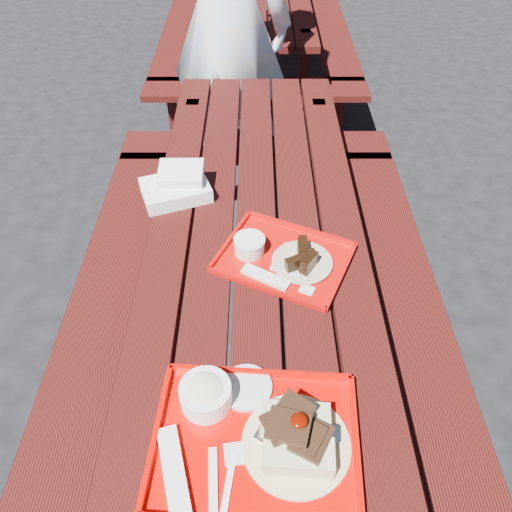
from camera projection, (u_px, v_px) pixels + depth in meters
name	position (u px, v px, depth m)	size (l,w,h in m)	color
ground	(256.00, 363.00, 2.21)	(60.00, 60.00, 0.00)	black
picnic_table_near	(256.00, 278.00, 1.81)	(1.41, 2.40, 0.75)	#44100D
picnic_table_far	(256.00, 8.00, 3.80)	(1.41, 2.40, 0.75)	#44100D
near_tray	(256.00, 428.00, 1.17)	(0.50, 0.41, 0.15)	#DD0400
far_tray	(281.00, 257.00, 1.59)	(0.49, 0.44, 0.07)	#BD0A06
white_cloth	(177.00, 186.00, 1.83)	(0.28, 0.24, 0.10)	white
person	(226.00, 18.00, 2.57)	(0.70, 0.46, 1.91)	#C1D7FF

